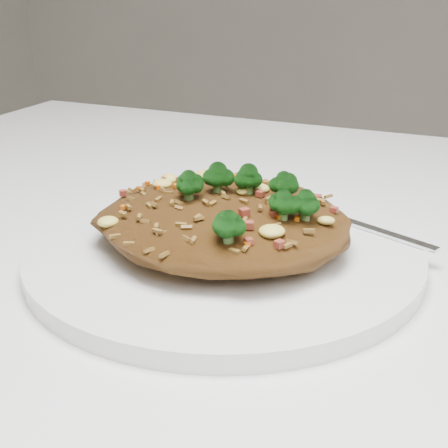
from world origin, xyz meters
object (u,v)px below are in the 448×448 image
Objects in this scene: dining_table at (347,347)px; fork at (354,223)px; fried_rice at (225,211)px; plate at (224,250)px.

dining_table is 0.11m from fork.
fried_rice is (-0.09, -0.06, 0.13)m from dining_table.
fork is at bearing 108.34° from dining_table.
fork is at bearing 41.11° from fried_rice.
fried_rice is 0.11m from fork.
dining_table is at bearing 31.36° from plate.
dining_table is 6.22× the size of fried_rice.
plate is at bearing -116.65° from fork.
fried_rice is (0.00, -0.00, 0.03)m from plate.
plate is (-0.09, -0.05, 0.10)m from dining_table.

